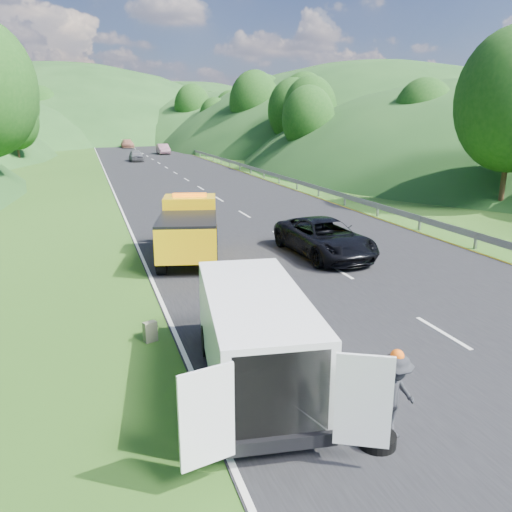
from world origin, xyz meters
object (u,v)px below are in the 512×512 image
object	(u,v)px
woman	(215,337)
tow_truck	(189,229)
passing_suv	(324,256)
spare_tire	(376,445)
white_van	(254,332)
suitcase	(150,332)
worker	(390,438)
child	(271,349)

from	to	relation	value
woman	tow_truck	bearing A→B (deg)	5.68
woman	passing_suv	xyz separation A→B (m)	(6.33, 6.36, 0.00)
woman	spare_tire	size ratio (longest dim) A/B	2.27
white_van	tow_truck	bearing A→B (deg)	94.64
tow_truck	woman	size ratio (longest dim) A/B	3.94
suitcase	spare_tire	world-z (taller)	suitcase
white_van	passing_suv	world-z (taller)	white_van
worker	suitcase	xyz separation A→B (m)	(-3.63, 5.55, 0.27)
suitcase	spare_tire	distance (m)	6.52
child	worker	size ratio (longest dim) A/B	0.53
white_van	suitcase	world-z (taller)	white_van
child	suitcase	size ratio (longest dim) A/B	1.63
worker	passing_suv	world-z (taller)	worker
white_van	spare_tire	size ratio (longest dim) A/B	9.17
woman	suitcase	xyz separation A→B (m)	(-1.67, 0.26, 0.27)
woman	passing_suv	bearing A→B (deg)	-32.58
worker	spare_tire	xyz separation A→B (m)	(-0.35, -0.08, 0.00)
spare_tire	child	bearing A→B (deg)	96.30
tow_truck	passing_suv	size ratio (longest dim) A/B	1.14
white_van	worker	world-z (taller)	white_van
white_van	passing_suv	xyz separation A→B (m)	(6.14, 9.02, -1.23)
child	spare_tire	bearing A→B (deg)	-41.39
tow_truck	worker	bearing A→B (deg)	-71.26
white_van	worker	distance (m)	3.40
passing_suv	tow_truck	bearing A→B (deg)	162.09
spare_tire	passing_suv	bearing A→B (deg)	68.06
white_van	suitcase	size ratio (longest dim) A/B	11.80
white_van	suitcase	distance (m)	3.60
child	passing_suv	size ratio (longest dim) A/B	0.16
white_van	child	world-z (taller)	white_van
child	worker	xyz separation A→B (m)	(0.81, -4.12, 0.00)
suitcase	child	bearing A→B (deg)	-26.90
woman	worker	size ratio (longest dim) A/B	0.95
woman	child	bearing A→B (deg)	-123.31
worker	passing_suv	size ratio (longest dim) A/B	0.30
white_van	worker	bearing A→B (deg)	-47.69
passing_suv	child	bearing A→B (deg)	-127.64
worker	spare_tire	world-z (taller)	worker
child	tow_truck	bearing A→B (deg)	133.83
woman	child	size ratio (longest dim) A/B	1.79
tow_truck	suitcase	distance (m)	8.02
child	passing_suv	world-z (taller)	passing_suv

